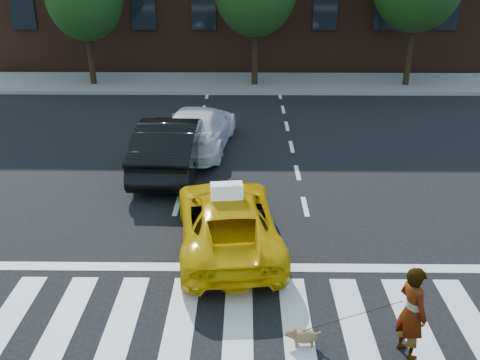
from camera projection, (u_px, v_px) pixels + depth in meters
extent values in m
plane|color=black|center=(238.00, 318.00, 9.29)|extent=(120.00, 120.00, 0.00)
cube|color=silver|center=(238.00, 318.00, 9.29)|extent=(13.00, 2.40, 0.01)
cube|color=silver|center=(240.00, 267.00, 10.76)|extent=(12.00, 0.30, 0.01)
cube|color=slate|center=(244.00, 83.00, 25.33)|extent=(30.00, 4.00, 0.15)
cylinder|color=black|center=(90.00, 51.00, 24.33)|extent=(0.28, 0.28, 3.25)
cylinder|color=black|center=(255.00, 48.00, 24.19)|extent=(0.28, 0.28, 3.55)
cylinder|color=black|center=(410.00, 45.00, 24.05)|extent=(0.28, 0.28, 3.85)
imported|color=#DEAB04|center=(227.00, 220.00, 11.35)|extent=(2.52, 4.60, 1.22)
imported|color=black|center=(172.00, 144.00, 15.28)|extent=(1.83, 4.78, 1.55)
imported|color=white|center=(198.00, 128.00, 16.92)|extent=(2.45, 4.93, 1.38)
imported|color=#999999|center=(412.00, 312.00, 8.17)|extent=(0.57, 0.68, 1.59)
ellipsoid|color=#92694A|center=(304.00, 336.00, 8.57)|extent=(0.43, 0.24, 0.23)
sphere|color=#92694A|center=(292.00, 333.00, 8.56)|extent=(0.18, 0.18, 0.17)
sphere|color=#92694A|center=(287.00, 334.00, 8.58)|extent=(0.09, 0.09, 0.08)
cylinder|color=#92694A|center=(317.00, 334.00, 8.54)|extent=(0.12, 0.04, 0.10)
sphere|color=#92694A|center=(292.00, 328.00, 8.59)|extent=(0.06, 0.06, 0.06)
sphere|color=#92694A|center=(292.00, 332.00, 8.49)|extent=(0.06, 0.06, 0.06)
cylinder|color=#92694A|center=(296.00, 344.00, 8.59)|extent=(0.05, 0.05, 0.11)
cylinder|color=#92694A|center=(296.00, 340.00, 8.68)|extent=(0.05, 0.05, 0.11)
cylinder|color=#92694A|center=(312.00, 345.00, 8.57)|extent=(0.05, 0.05, 0.11)
cylinder|color=#92694A|center=(311.00, 341.00, 8.67)|extent=(0.05, 0.05, 0.11)
cube|color=white|center=(227.00, 191.00, 10.86)|extent=(0.68, 0.35, 0.32)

